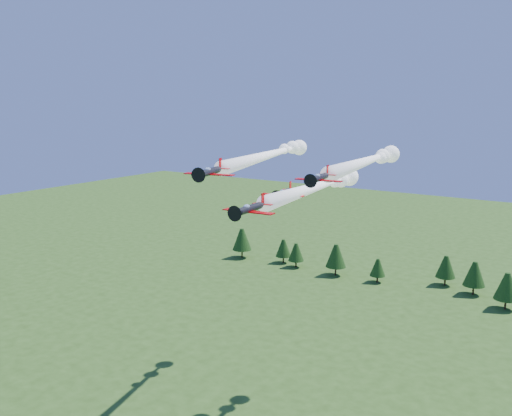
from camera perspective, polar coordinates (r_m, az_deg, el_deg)
The scene contains 5 objects.
plane_lead at distance 103.76m, azimuth 6.37°, elevation 2.23°, with size 8.73×45.55×3.70m.
plane_left at distance 120.28m, azimuth 1.62°, elevation 5.43°, with size 18.66×56.80×3.70m.
plane_right at distance 110.91m, azimuth 11.25°, elevation 4.70°, with size 10.93×48.72×3.70m.
plane_slot at distance 96.11m, azimuth 2.80°, elevation 1.51°, with size 7.28×8.00×2.54m.
treeline at distance 197.01m, azimuth 18.26°, elevation -6.11°, with size 176.04×20.40×11.86m.
Camera 1 is at (46.82, -73.62, 62.51)m, focal length 40.00 mm.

